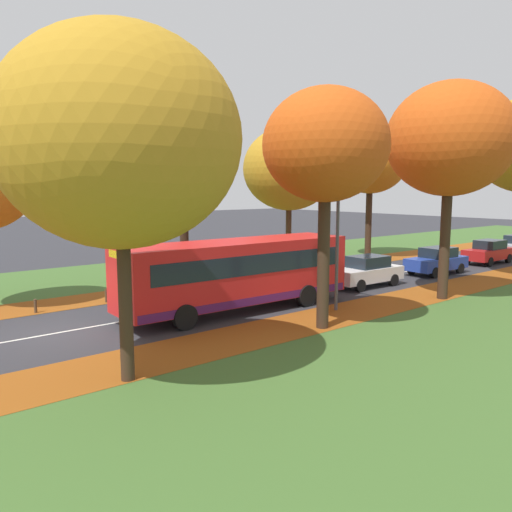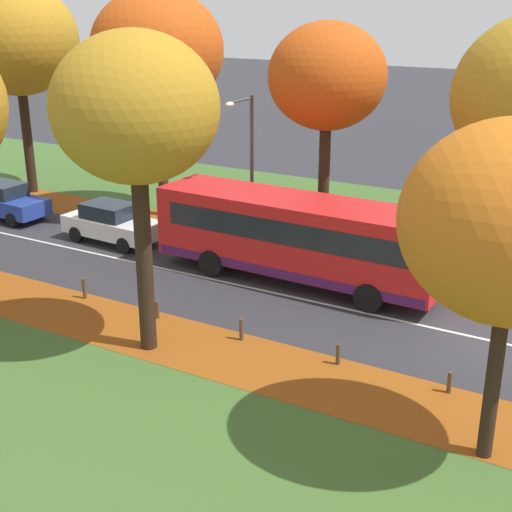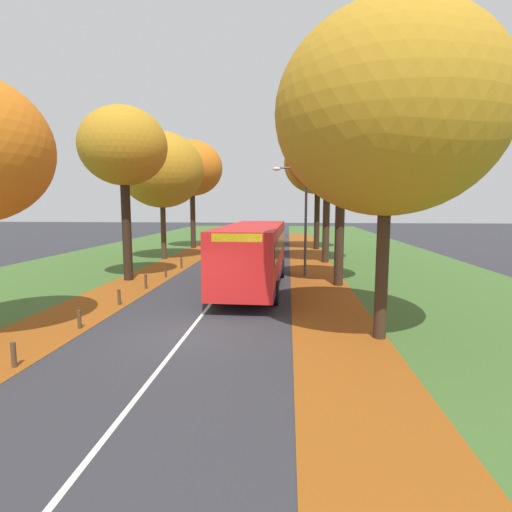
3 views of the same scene
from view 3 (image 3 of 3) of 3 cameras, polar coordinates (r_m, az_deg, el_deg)
The scene contains 26 objects.
ground_plane at distance 12.50m, azimuth -9.90°, elevation -10.99°, with size 160.00×160.00×0.00m, color #2D2D33.
grass_verge_left at distance 34.01m, azimuth -16.54°, elevation 0.36°, with size 12.00×90.00×0.01m, color #3D6028.
leaf_litter_left at distance 26.89m, azimuth -11.97°, elevation -1.23°, with size 2.80×60.00×0.00m, color #8C4714.
grass_verge_right at distance 32.32m, azimuth 15.54°, elevation 0.05°, with size 12.00×90.00×0.01m, color #3D6028.
leaf_litter_right at distance 25.83m, azimuth 8.00°, elevation -1.48°, with size 2.80×60.00×0.00m, color #8C4714.
road_centre_line at distance 31.87m, azimuth -0.92°, elevation 0.22°, with size 0.12×80.00×0.01m, color silver.
tree_left_near at distance 21.88m, azimuth -18.42°, elevation 14.53°, with size 4.38×4.38×8.84m.
tree_left_mid at distance 29.83m, azimuth -13.32°, elevation 11.85°, with size 5.95×5.95×9.09m.
tree_left_far at distance 37.34m, azimuth -9.14°, elevation 12.25°, with size 5.52×5.52×9.74m.
tree_right_nearest at distance 12.21m, azimuth 18.37°, elevation 18.75°, with size 6.26×6.26×9.23m.
tree_right_near at distance 19.82m, azimuth 12.15°, elevation 15.04°, with size 4.52×4.52×8.72m.
tree_right_mid at distance 27.83m, azimuth 10.20°, elevation 14.22°, with size 5.72×5.72×9.94m.
tree_right_far at distance 36.13m, azimuth 8.84°, elevation 12.92°, with size 5.93×5.93×10.23m.
bollard_nearest at distance 11.47m, azimuth -31.33°, elevation -11.98°, with size 0.12×0.12×0.63m, color #4C3823.
bollard_second at distance 13.96m, azimuth -23.92°, elevation -8.31°, with size 0.12×0.12×0.59m, color #4C3823.
bollard_third at distance 16.63m, azimuth -18.97°, elevation -5.58°, with size 0.12×0.12×0.63m, color #4C3823.
bollard_fourth at distance 19.43m, azimuth -15.48°, elevation -3.55°, with size 0.12×0.12×0.69m, color #4C3823.
bollard_fifth at distance 22.30m, azimuth -12.78°, elevation -2.25°, with size 0.12×0.12×0.57m, color #4C3823.
bollard_sixth at distance 25.18m, azimuth -10.61°, elevation -0.95°, with size 0.12×0.12×0.73m, color #4C3823.
streetlamp_right at distance 21.91m, azimuth 6.28°, elevation 6.79°, with size 1.89×0.28×6.00m.
bus at distance 18.77m, azimuth -0.34°, elevation 0.54°, with size 2.86×10.46×2.98m.
car_white_lead at distance 27.28m, azimuth 1.25°, elevation 0.75°, with size 1.93×4.27×1.62m.
car_blue_following at distance 33.65m, azimuth 2.23°, elevation 1.97°, with size 1.93×4.27×1.62m.
car_red_third_in_line at distance 40.32m, azimuth 2.46°, elevation 2.83°, with size 1.83×4.23×1.62m.
car_silver_fourth_in_line at distance 45.62m, azimuth 2.28°, elevation 3.34°, with size 1.93×4.27×1.62m.
car_grey_trailing at distance 51.76m, azimuth 2.53°, elevation 3.80°, with size 1.78×4.20×1.62m.
Camera 3 is at (3.04, -11.49, 3.88)m, focal length 28.00 mm.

